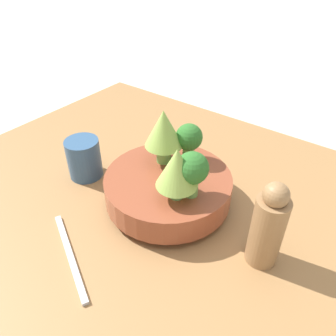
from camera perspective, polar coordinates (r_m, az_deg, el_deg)
ground_plane at (r=0.66m, az=-2.28°, el=-8.73°), size 6.00×6.00×0.00m
table at (r=0.65m, az=-2.32°, el=-7.40°), size 0.95×0.80×0.04m
bowl at (r=0.61m, az=0.00°, el=-3.49°), size 0.23×0.23×0.06m
broccoli_floret_right at (r=0.53m, az=4.41°, el=-0.21°), size 0.05×0.05×0.08m
romanesco_piece_far at (r=0.60m, az=-0.77°, el=6.59°), size 0.07×0.07×0.11m
romanesco_piece_near at (r=0.52m, az=1.57°, el=-0.09°), size 0.07×0.07×0.10m
broccoli_floret_back at (r=0.62m, az=3.67°, el=5.11°), size 0.05×0.05×0.07m
cup at (r=0.70m, az=-14.40°, el=1.64°), size 0.07×0.07×0.08m
pepper_mill at (r=0.51m, az=17.02°, el=-9.70°), size 0.05×0.05×0.15m
fork at (r=0.57m, az=-16.70°, el=-14.34°), size 0.17×0.09×0.01m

